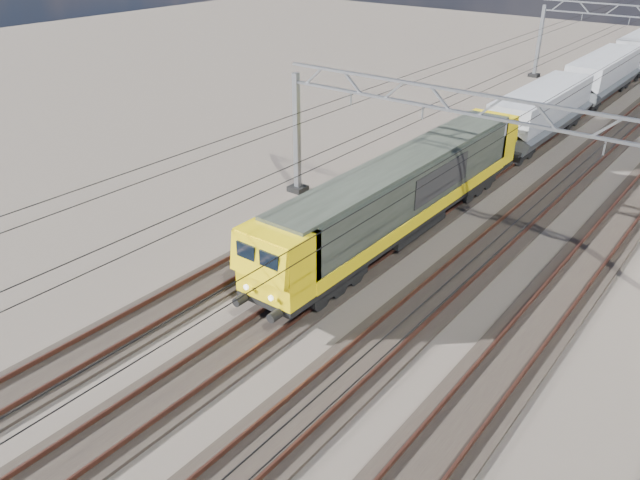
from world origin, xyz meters
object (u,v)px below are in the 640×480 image
Objects in this scene: catenary_gantry_mid at (458,161)px; hopper_wagon_lead at (541,110)px; hopper_wagon_mid at (603,73)px; locomotive at (405,190)px.

catenary_gantry_mid is 16.82m from hopper_wagon_lead.
hopper_wagon_lead is (-2.00, 16.61, -1.67)m from catenary_gantry_mid.
hopper_wagon_mid is (-2.00, 30.81, -1.67)m from catenary_gantry_mid.
catenary_gantry_mid reaches higher than hopper_wagon_mid.
catenary_gantry_mid reaches higher than hopper_wagon_lead.
catenary_gantry_mid is 30.92m from hopper_wagon_mid.
catenary_gantry_mid is 0.94× the size of locomotive.
hopper_wagon_mid is (-0.00, 31.90, -0.09)m from locomotive.
catenary_gantry_mid is 1.53× the size of hopper_wagon_mid.
locomotive is 1.62× the size of hopper_wagon_lead.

